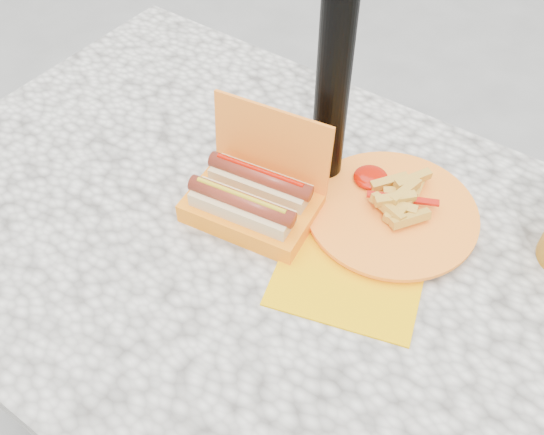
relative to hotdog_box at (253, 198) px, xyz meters
The scene contains 4 objects.
ground 0.79m from the hotdog_box, 29.01° to the right, with size 60.00×60.00×0.00m, color slate.
picnic_table 0.15m from the hotdog_box, 29.01° to the right, with size 1.20×0.80×0.75m.
hotdog_box is the anchor object (origin of this frame).
fries_plate 0.21m from the hotdog_box, 31.10° to the left, with size 0.26×0.38×0.05m.
Camera 1 is at (0.34, -0.47, 1.45)m, focal length 40.00 mm.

